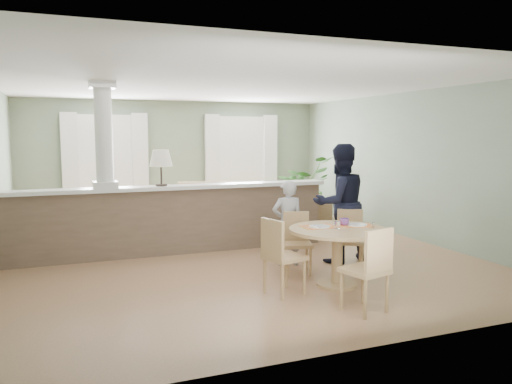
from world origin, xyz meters
name	(u,v)px	position (x,y,z in m)	size (l,w,h in m)	color
ground	(229,252)	(0.00, 0.00, 0.00)	(8.00, 8.00, 0.00)	tan
room_shell	(215,141)	(-0.03, 0.63, 1.81)	(7.02, 8.02, 2.71)	gray
pony_wall	(166,211)	(-0.99, 0.20, 0.71)	(5.32, 0.38, 2.70)	brown
sofa	(241,208)	(0.72, 1.44, 0.49)	(3.34, 1.31, 0.98)	#917C4F
houseplant	(304,187)	(2.70, 2.65, 0.71)	(1.29, 1.11, 1.43)	#305F26
dining_table	(338,240)	(0.71, -2.25, 0.59)	(1.23, 1.23, 0.84)	tan
chair_far_boy	(297,239)	(0.51, -1.49, 0.46)	(0.47, 0.47, 0.84)	tan
chair_far_man	(350,236)	(1.31, -1.60, 0.47)	(0.51, 0.51, 0.85)	tan
chair_near	(370,266)	(0.53, -3.25, 0.52)	(0.51, 0.51, 0.94)	tan
chair_side	(280,253)	(-0.12, -2.33, 0.51)	(0.51, 0.51, 0.93)	tan
child_person	(287,223)	(0.55, -1.09, 0.63)	(0.46, 0.30, 1.26)	#AAAAAF
man_person	(340,203)	(1.36, -1.21, 0.89)	(0.87, 0.68, 1.78)	black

